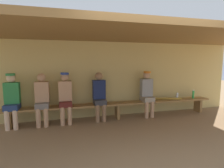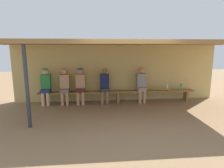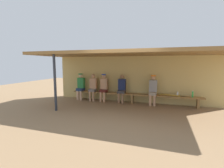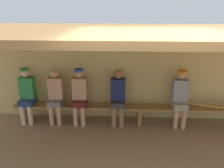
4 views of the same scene
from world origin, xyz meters
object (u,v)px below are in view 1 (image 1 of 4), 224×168
baseball_bat (168,99)px  water_bottle_clear (193,94)px  player_shirtless_tan (65,95)px  player_in_blue (99,94)px  bench (117,105)px  player_in_red (147,92)px  water_bottle_blue (177,96)px  player_leftmost (12,98)px  player_with_sunglasses (42,97)px

baseball_bat → water_bottle_clear: bearing=13.3°
player_shirtless_tan → water_bottle_clear: bearing=-0.4°
baseball_bat → player_in_blue: bearing=-165.3°
bench → baseball_bat: baseball_bat is taller
water_bottle_clear → baseball_bat: water_bottle_clear is taller
player_shirtless_tan → water_bottle_clear: 3.96m
player_in_red → player_in_blue: (-1.44, -0.00, -0.02)m
player_shirtless_tan → baseball_bat: (3.07, -0.00, -0.25)m
bench → water_bottle_blue: bearing=-0.5°
player_shirtless_tan → water_bottle_clear: player_shirtless_tan is taller
water_bottle_clear → player_shirtless_tan: bearing=179.6°
player_leftmost → water_bottle_clear: size_ratio=4.93×
player_in_blue → player_leftmost: bearing=180.0°
bench → player_in_red: size_ratio=4.46×
bench → player_shirtless_tan: size_ratio=4.46×
player_shirtless_tan → player_with_sunglasses: size_ratio=1.01×
player_with_sunglasses → player_leftmost: player_leftmost is taller
player_leftmost → player_in_red: bearing=0.0°
player_with_sunglasses → water_bottle_blue: bearing=-0.3°
player_leftmost → bench: bearing=-0.1°
baseball_bat → bench: bearing=-165.3°
player_in_red → player_with_sunglasses: size_ratio=1.01×
bench → player_leftmost: 2.72m
player_with_sunglasses → player_leftmost: 0.69m
baseball_bat → player_with_sunglasses: bearing=-165.3°
bench → player_in_blue: bearing=179.7°
bench → water_bottle_blue: size_ratio=28.36×
bench → player_leftmost: (-2.70, 0.00, 0.36)m
bench → player_leftmost: size_ratio=4.46×
player_leftmost → water_bottle_clear: player_leftmost is taller
water_bottle_clear → baseball_bat: (-0.88, 0.02, -0.10)m
player_in_blue → water_bottle_clear: (3.05, -0.03, -0.14)m
water_bottle_blue → baseball_bat: bearing=176.9°
water_bottle_clear → baseball_bat: 0.89m
player_shirtless_tan → player_with_sunglasses: (-0.58, -0.00, -0.02)m
water_bottle_blue → baseball_bat: (-0.30, 0.02, -0.07)m
player_in_blue → baseball_bat: 2.18m
player_shirtless_tan → water_bottle_blue: size_ratio=6.36×
player_in_blue → baseball_bat: player_in_blue is taller
player_in_red → water_bottle_clear: bearing=-0.9°
water_bottle_clear → player_in_red: bearing=179.1°
water_bottle_blue → bench: bearing=179.5°
baseball_bat → water_bottle_blue: bearing=11.6°
water_bottle_blue → player_in_blue: bearing=179.5°
bench → player_leftmost: bearing=179.9°
player_shirtless_tan → player_in_red: 2.35m
water_bottle_blue → baseball_bat: water_bottle_blue is taller
water_bottle_clear → player_in_blue: bearing=179.5°
player_leftmost → player_with_sunglasses: bearing=-0.0°
baseball_bat → player_in_red: bearing=-165.5°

